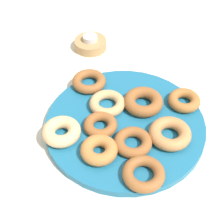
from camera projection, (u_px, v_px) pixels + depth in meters
ground_plane at (125, 127)px, 0.79m from camera, size 2.40×2.40×0.00m
donut_plate at (125, 124)px, 0.79m from camera, size 0.37×0.37×0.02m
donut_0 at (144, 174)px, 0.67m from camera, size 0.12×0.12×0.02m
donut_1 at (170, 133)px, 0.74m from camera, size 0.13×0.13×0.03m
donut_2 at (107, 103)px, 0.81m from camera, size 0.12×0.12×0.02m
donut_3 at (133, 142)px, 0.73m from camera, size 0.12×0.12×0.02m
donut_4 at (62, 132)px, 0.74m from camera, size 0.11×0.11×0.03m
donut_5 at (89, 81)px, 0.86m from camera, size 0.09×0.09×0.02m
donut_6 at (99, 150)px, 0.71m from camera, size 0.10×0.10×0.03m
donut_7 at (143, 102)px, 0.81m from camera, size 0.13×0.13×0.03m
donut_8 at (184, 100)px, 0.81m from camera, size 0.09×0.09×0.02m
donut_9 at (101, 125)px, 0.76m from camera, size 0.08×0.08×0.02m
candle_holder at (91, 44)px, 1.00m from camera, size 0.09×0.09×0.03m
tealight at (90, 38)px, 0.99m from camera, size 0.04×0.04×0.01m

